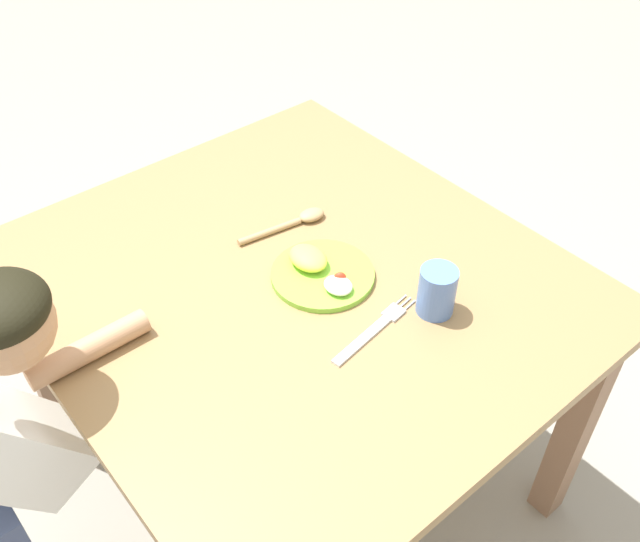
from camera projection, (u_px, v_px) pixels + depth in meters
The scene contains 7 objects.
ground_plane at pixel (300, 471), 1.86m from camera, with size 8.00×8.00×0.00m, color gray.
dining_table at pixel (294, 314), 1.47m from camera, with size 1.07×0.97×0.70m.
plate at pixel (321, 272), 1.39m from camera, with size 0.21×0.21×0.05m.
fork at pixel (373, 330), 1.29m from camera, with size 0.05×0.22×0.01m.
spoon at pixel (296, 221), 1.52m from camera, with size 0.06×0.21×0.02m.
drinking_cup at pixel (437, 291), 1.30m from camera, with size 0.07×0.07×0.10m, color #557DCC.
person at pixel (0, 486), 1.26m from camera, with size 0.16×0.49×0.93m.
Camera 1 is at (0.82, -0.62, 1.64)m, focal length 39.54 mm.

